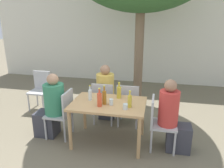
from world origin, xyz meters
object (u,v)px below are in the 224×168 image
object	(u,v)px
oil_cruet_4	(130,101)
patio_chair_1	(159,120)
soda_bottle_1	(100,99)
oil_cruet_3	(119,92)
person_seated_0	(51,108)
amber_bottle_2	(104,97)
person_seated_1	(173,120)
patio_chair_0	(63,111)
person_seated_2	(106,95)
dining_table_front	(108,108)
patio_chair_3	(128,103)
water_bottle_0	(90,95)
drinking_glass_0	(111,102)
patio_chair_2	(104,101)
patio_chair_4	(41,88)
drinking_glass_1	(125,107)

from	to	relation	value
oil_cruet_4	patio_chair_1	bearing A→B (deg)	12.50
soda_bottle_1	oil_cruet_3	world-z (taller)	soda_bottle_1
person_seated_0	amber_bottle_2	distance (m)	1.11
patio_chair_1	person_seated_1	bearing A→B (deg)	-90.00
patio_chair_1	patio_chair_0	bearing A→B (deg)	90.00
patio_chair_0	person_seated_2	world-z (taller)	person_seated_2
dining_table_front	soda_bottle_1	xyz separation A→B (m)	(-0.11, -0.18, 0.22)
patio_chair_0	patio_chair_1	distance (m)	1.75
patio_chair_3	person_seated_1	distance (m)	1.09
amber_bottle_2	oil_cruet_3	world-z (taller)	amber_bottle_2
person_seated_0	oil_cruet_3	xyz separation A→B (m)	(1.25, 0.26, 0.33)
patio_chair_0	person_seated_0	bearing A→B (deg)	-90.00
person_seated_2	amber_bottle_2	size ratio (longest dim) A/B	3.80
patio_chair_0	water_bottle_0	distance (m)	0.64
patio_chair_3	person_seated_2	size ratio (longest dim) A/B	0.73
patio_chair_0	patio_chair_3	size ratio (longest dim) A/B	1.00
patio_chair_1	amber_bottle_2	world-z (taller)	amber_bottle_2
soda_bottle_1	drinking_glass_0	bearing A→B (deg)	29.10
patio_chair_2	oil_cruet_3	distance (m)	0.68
patio_chair_4	drinking_glass_1	xyz separation A→B (m)	(2.31, -1.37, 0.29)
water_bottle_0	oil_cruet_4	distance (m)	0.75
water_bottle_0	amber_bottle_2	world-z (taller)	amber_bottle_2
dining_table_front	patio_chair_3	world-z (taller)	patio_chair_3
person_seated_0	person_seated_2	xyz separation A→B (m)	(0.85, 0.90, 0.01)
dining_table_front	drinking_glass_0	distance (m)	0.18
patio_chair_3	person_seated_2	world-z (taller)	person_seated_2
patio_chair_4	drinking_glass_1	distance (m)	2.71
dining_table_front	patio_chair_2	size ratio (longest dim) A/B	1.40
patio_chair_0	amber_bottle_2	size ratio (longest dim) A/B	2.78
patio_chair_1	patio_chair_2	distance (m)	1.32
patio_chair_1	drinking_glass_1	distance (m)	0.65
patio_chair_2	person_seated_0	distance (m)	1.08
soda_bottle_1	oil_cruet_3	size ratio (longest dim) A/B	1.06
person_seated_2	drinking_glass_0	distance (m)	1.06
oil_cruet_3	patio_chair_4	bearing A→B (deg)	156.94
patio_chair_2	person_seated_2	bearing A→B (deg)	-90.00
drinking_glass_1	oil_cruet_4	bearing A→B (deg)	60.70
amber_bottle_2	person_seated_0	bearing A→B (deg)	175.83
patio_chair_3	person_seated_0	xyz separation A→B (m)	(-1.36, -0.67, 0.04)
oil_cruet_4	drinking_glass_1	world-z (taller)	oil_cruet_4
oil_cruet_4	drinking_glass_1	xyz separation A→B (m)	(-0.06, -0.10, -0.06)
dining_table_front	amber_bottle_2	distance (m)	0.24
person_seated_1	person_seated_2	size ratio (longest dim) A/B	1.00
patio_chair_0	person_seated_1	size ratio (longest dim) A/B	0.73
person_seated_1	oil_cruet_3	world-z (taller)	person_seated_1
patio_chair_3	drinking_glass_1	bearing A→B (deg)	94.76
drinking_glass_0	drinking_glass_1	distance (m)	0.29
patio_chair_3	water_bottle_0	xyz separation A→B (m)	(-0.60, -0.62, 0.36)
dining_table_front	oil_cruet_4	bearing A→B (deg)	-15.70
amber_bottle_2	person_seated_1	bearing A→B (deg)	3.78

